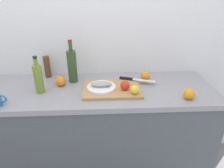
{
  "coord_description": "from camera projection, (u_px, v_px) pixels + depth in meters",
  "views": [
    {
      "loc": [
        0.14,
        -1.38,
        1.6
      ],
      "look_at": [
        0.2,
        -0.04,
        0.95
      ],
      "focal_mm": 31.91,
      "sensor_mm": 36.0,
      "label": 1
    }
  ],
  "objects": [
    {
      "name": "orange_0",
      "position": [
        145.0,
        76.0,
        1.66
      ],
      "size": [
        0.08,
        0.08,
        0.08
      ],
      "primitive_type": "sphere",
      "color": "orange",
      "rests_on": "kitchen_counter"
    },
    {
      "name": "chef_knife",
      "position": [
        133.0,
        79.0,
        1.62
      ],
      "size": [
        0.28,
        0.12,
        0.02
      ],
      "rotation": [
        0.0,
        0.0,
        -0.33
      ],
      "color": "silver",
      "rests_on": "cutting_board"
    },
    {
      "name": "lemon_0",
      "position": [
        135.0,
        90.0,
        1.41
      ],
      "size": [
        0.06,
        0.06,
        0.06
      ],
      "primitive_type": "sphere",
      "color": "yellow",
      "rests_on": "cutting_board"
    },
    {
      "name": "back_wall",
      "position": [
        86.0,
        34.0,
        1.68
      ],
      "size": [
        3.2,
        0.05,
        2.5
      ],
      "primitive_type": "cube",
      "color": "white",
      "rests_on": "ground_plane"
    },
    {
      "name": "wine_bottle",
      "position": [
        72.0,
        66.0,
        1.59
      ],
      "size": [
        0.07,
        0.07,
        0.35
      ],
      "color": "#2D4723",
      "rests_on": "kitchen_counter"
    },
    {
      "name": "olive_oil_bottle",
      "position": [
        38.0,
        78.0,
        1.43
      ],
      "size": [
        0.06,
        0.06,
        0.28
      ],
      "color": "olive",
      "rests_on": "kitchen_counter"
    },
    {
      "name": "fish_fillet",
      "position": [
        101.0,
        84.0,
        1.48
      ],
      "size": [
        0.16,
        0.07,
        0.04
      ],
      "primitive_type": "ellipsoid",
      "color": "#999E99",
      "rests_on": "white_plate"
    },
    {
      "name": "kitchen_counter",
      "position": [
        88.0,
        134.0,
        1.74
      ],
      "size": [
        2.0,
        0.6,
        0.9
      ],
      "color": "#4C5159",
      "rests_on": "ground_plane"
    },
    {
      "name": "pepper_mill",
      "position": [
        47.0,
        67.0,
        1.69
      ],
      "size": [
        0.05,
        0.05,
        0.19
      ],
      "primitive_type": "cylinder",
      "color": "brown",
      "rests_on": "kitchen_counter"
    },
    {
      "name": "white_plate",
      "position": [
        101.0,
        87.0,
        1.5
      ],
      "size": [
        0.22,
        0.22,
        0.01
      ],
      "primitive_type": "cylinder",
      "color": "white",
      "rests_on": "cutting_board"
    },
    {
      "name": "tomato_0",
      "position": [
        125.0,
        85.0,
        1.46
      ],
      "size": [
        0.07,
        0.07,
        0.07
      ],
      "primitive_type": "sphere",
      "color": "red",
      "rests_on": "cutting_board"
    },
    {
      "name": "orange_1",
      "position": [
        189.0,
        94.0,
        1.38
      ],
      "size": [
        0.08,
        0.08,
        0.08
      ],
      "primitive_type": "sphere",
      "color": "orange",
      "rests_on": "kitchen_counter"
    },
    {
      "name": "cutting_board",
      "position": [
        112.0,
        89.0,
        1.51
      ],
      "size": [
        0.43,
        0.31,
        0.02
      ],
      "primitive_type": "cube",
      "color": "tan",
      "rests_on": "kitchen_counter"
    },
    {
      "name": "orange_3",
      "position": [
        61.0,
        81.0,
        1.56
      ],
      "size": [
        0.08,
        0.08,
        0.08
      ],
      "primitive_type": "sphere",
      "color": "orange",
      "rests_on": "kitchen_counter"
    }
  ]
}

